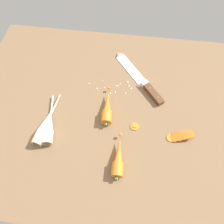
{
  "coord_description": "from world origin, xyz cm",
  "views": [
    {
      "loc": [
        5.41,
        -44.48,
        76.5
      ],
      "look_at": [
        0.0,
        -2.0,
        1.5
      ],
      "focal_mm": 34.79,
      "sensor_mm": 36.0,
      "label": 1
    }
  ],
  "objects": [
    {
      "name": "carrot_slice_stack",
      "position": [
        26.87,
        -8.96,
        1.21
      ],
      "size": [
        10.08,
        4.77,
        3.43
      ],
      "color": "orange",
      "rests_on": "ground_plane"
    },
    {
      "name": "whole_carrot_second",
      "position": [
        4.63,
        -20.89,
        2.1
      ],
      "size": [
        4.39,
        17.16,
        4.2
      ],
      "color": "orange",
      "rests_on": "ground_plane"
    },
    {
      "name": "chefs_knife",
      "position": [
        8.57,
        18.6,
        0.65
      ],
      "size": [
        24.23,
        29.27,
        4.18
      ],
      "color": "silver",
      "rests_on": "ground_plane"
    },
    {
      "name": "whole_carrot",
      "position": [
        -2.11,
        -0.76,
        2.1
      ],
      "size": [
        5.0,
        18.24,
        4.2
      ],
      "color": "orange",
      "rests_on": "ground_plane"
    },
    {
      "name": "carrot_slice_stray_near",
      "position": [
        9.57,
        -6.57,
        0.36
      ],
      "size": [
        3.44,
        3.44,
        0.7
      ],
      "color": "orange",
      "rests_on": "ground_plane"
    },
    {
      "name": "ground_plane",
      "position": [
        0.0,
        0.0,
        -2.0
      ],
      "size": [
        120.0,
        90.0,
        4.0
      ],
      "primitive_type": "cube",
      "color": "brown"
    },
    {
      "name": "mince_crumbs",
      "position": [
        1.73,
        11.76,
        0.37
      ],
      "size": [
        22.33,
        7.6,
        0.89
      ],
      "color": "silver",
      "rests_on": "ground_plane"
    },
    {
      "name": "parsnip_front",
      "position": [
        -23.11,
        -11.67,
        1.98
      ],
      "size": [
        6.2,
        21.76,
        4.0
      ],
      "color": "beige",
      "rests_on": "ground_plane"
    },
    {
      "name": "parsnip_mid_left",
      "position": [
        -24.78,
        -11.82,
        1.98
      ],
      "size": [
        5.85,
        23.21,
        4.0
      ],
      "color": "beige",
      "rests_on": "ground_plane"
    }
  ]
}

